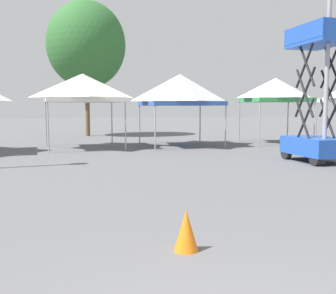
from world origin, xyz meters
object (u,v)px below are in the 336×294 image
Objects in this scene: traffic_cone_near_barrier at (186,230)px; light_pole_near_lift at (330,1)px; scissor_lift at (316,122)px; canopy_tent_far_right at (180,90)px; canopy_tent_behind_center at (276,90)px; tree_behind_tents_right at (86,45)px; canopy_tent_far_left at (83,88)px.

light_pole_near_lift is at bearing 44.42° from traffic_cone_near_barrier.
scissor_lift is at bearing 85.00° from light_pole_near_lift.
canopy_tent_behind_center is at bearing 2.37° from canopy_tent_far_right.
scissor_lift is 16.74m from tree_behind_tents_right.
canopy_tent_far_left is at bearing -179.06° from canopy_tent_behind_center.
tree_behind_tents_right reaches higher than canopy_tent_far_left.
light_pole_near_lift is 17.05× the size of traffic_cone_near_barrier.
canopy_tent_far_right is 0.42× the size of tree_behind_tents_right.
canopy_tent_far_left is 14.01m from traffic_cone_near_barrier.
canopy_tent_far_right is (4.59, -0.05, -0.04)m from canopy_tent_far_left.
light_pole_near_lift reaches higher than canopy_tent_far_left.
scissor_lift is at bearing 46.44° from traffic_cone_near_barrier.
light_pole_near_lift is (-2.26, -7.35, 2.48)m from canopy_tent_behind_center.
scissor_lift is (-2.21, -6.82, -1.41)m from canopy_tent_behind_center.
traffic_cone_near_barrier is at bearing -133.56° from scissor_lift.
light_pole_near_lift is at bearing -67.54° from canopy_tent_far_right.
tree_behind_tents_right reaches higher than canopy_tent_far_right.
canopy_tent_far_right is at bearing -0.68° from canopy_tent_far_left.
light_pole_near_lift reaches higher than tree_behind_tents_right.
traffic_cone_near_barrier is (-6.71, -6.57, -4.97)m from light_pole_near_lift.
canopy_tent_far_left is at bearing 93.45° from traffic_cone_near_barrier.
canopy_tent_far_left is at bearing 138.72° from scissor_lift.
canopy_tent_behind_center is 16.75m from traffic_cone_near_barrier.
tree_behind_tents_right is at bearing 114.99° from light_pole_near_lift.
scissor_lift is 0.49× the size of light_pole_near_lift.
canopy_tent_behind_center is at bearing 72.92° from light_pole_near_lift.
canopy_tent_far_right is at bearing -62.81° from tree_behind_tents_right.
light_pole_near_lift is (-0.05, -0.53, 3.89)m from scissor_lift.
canopy_tent_far_left is 10.19m from scissor_lift.
canopy_tent_behind_center is 12.42m from tree_behind_tents_right.
scissor_lift reaches higher than canopy_tent_far_right.
traffic_cone_near_barrier is (-3.76, -13.71, -2.43)m from canopy_tent_far_right.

